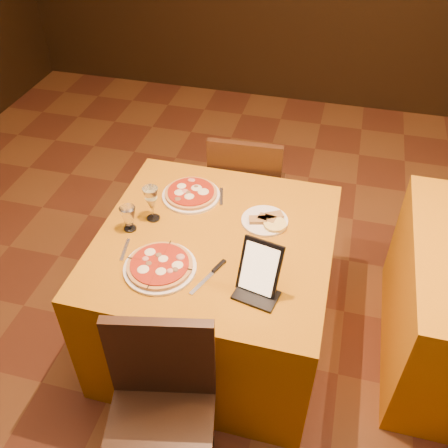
% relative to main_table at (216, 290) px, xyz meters
% --- Properties ---
extents(floor, '(6.00, 7.00, 0.01)m').
position_rel_main_table_xyz_m(floor, '(0.32, -0.53, -0.38)').
color(floor, '#5E2D19').
rests_on(floor, ground).
extents(main_table, '(1.10, 1.10, 0.75)m').
position_rel_main_table_xyz_m(main_table, '(0.00, 0.00, 0.00)').
color(main_table, '#AC6A0B').
rests_on(main_table, floor).
extents(chair_main_near, '(0.56, 0.56, 0.91)m').
position_rel_main_table_xyz_m(chair_main_near, '(0.00, -0.84, 0.08)').
color(chair_main_near, black).
rests_on(chair_main_near, floor).
extents(chair_main_far, '(0.38, 0.38, 0.91)m').
position_rel_main_table_xyz_m(chair_main_far, '(-0.00, 0.78, 0.08)').
color(chair_main_far, black).
rests_on(chair_main_far, floor).
extents(pizza_near, '(0.32, 0.32, 0.03)m').
position_rel_main_table_xyz_m(pizza_near, '(-0.18, -0.26, 0.39)').
color(pizza_near, white).
rests_on(pizza_near, main_table).
extents(pizza_far, '(0.30, 0.30, 0.03)m').
position_rel_main_table_xyz_m(pizza_far, '(-0.20, 0.27, 0.39)').
color(pizza_far, white).
rests_on(pizza_far, main_table).
extents(cutlet_dish, '(0.23, 0.23, 0.03)m').
position_rel_main_table_xyz_m(cutlet_dish, '(0.21, 0.17, 0.39)').
color(cutlet_dish, white).
rests_on(cutlet_dish, main_table).
extents(wine_glass, '(0.11, 0.11, 0.19)m').
position_rel_main_table_xyz_m(wine_glass, '(-0.33, 0.05, 0.47)').
color(wine_glass, '#E6DB83').
rests_on(wine_glass, main_table).
extents(water_glass, '(0.08, 0.08, 0.13)m').
position_rel_main_table_xyz_m(water_glass, '(-0.41, -0.04, 0.44)').
color(water_glass, white).
rests_on(water_glass, main_table).
extents(tablet, '(0.19, 0.13, 0.23)m').
position_rel_main_table_xyz_m(tablet, '(0.26, -0.26, 0.49)').
color(tablet, black).
rests_on(tablet, main_table).
extents(knife, '(0.10, 0.22, 0.01)m').
position_rel_main_table_xyz_m(knife, '(0.04, -0.27, 0.38)').
color(knife, '#AEAFB5').
rests_on(knife, main_table).
extents(fork_near, '(0.04, 0.14, 0.01)m').
position_rel_main_table_xyz_m(fork_near, '(-0.38, -0.19, 0.38)').
color(fork_near, silver).
rests_on(fork_near, main_table).
extents(fork_far, '(0.05, 0.14, 0.01)m').
position_rel_main_table_xyz_m(fork_far, '(-0.05, 0.31, 0.38)').
color(fork_far, '#B5B4BB').
rests_on(fork_far, main_table).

